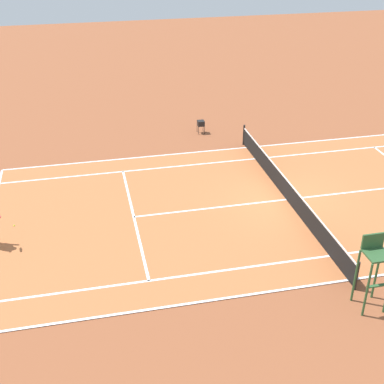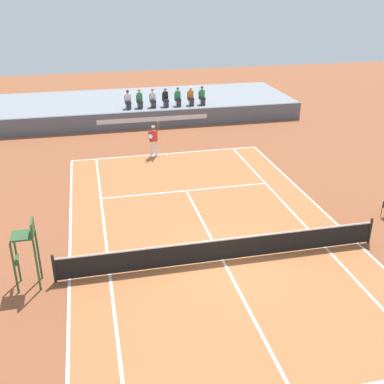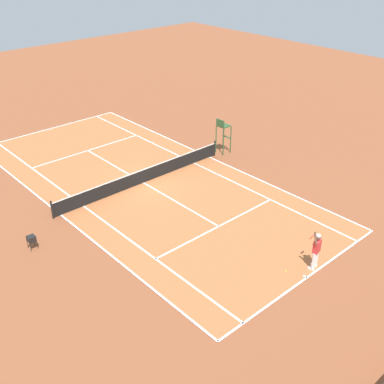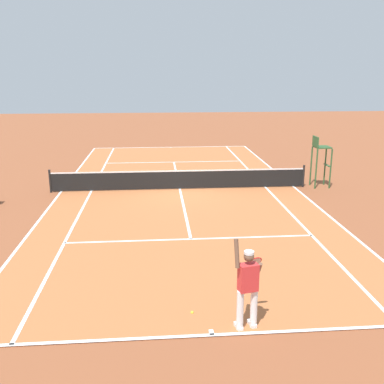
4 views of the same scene
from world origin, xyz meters
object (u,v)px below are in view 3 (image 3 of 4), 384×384
Objects in this scene: umpire_chair at (223,131)px; tennis_player at (316,250)px; ball_hopper at (31,238)px; tennis_ball at (286,271)px.

tennis_player is at bearing 63.12° from umpire_chair.
umpire_chair is 14.77m from ball_hopper.
tennis_player is at bearing 148.67° from tennis_ball.
umpire_chair reaches higher than ball_hopper.
ball_hopper is (8.72, -9.88, -0.42)m from tennis_player.
umpire_chair is at bearing -122.64° from tennis_ball.
ball_hopper is (14.63, 1.79, -0.98)m from umpire_chair.
tennis_player reaches higher than ball_hopper.
tennis_player is 13.09m from umpire_chair.
ball_hopper is at bearing 6.97° from umpire_chair.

